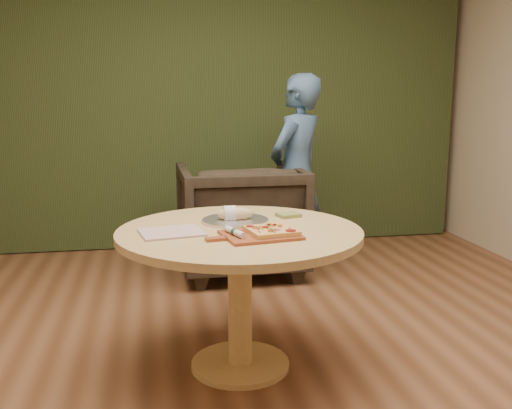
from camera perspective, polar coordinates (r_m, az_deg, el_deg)
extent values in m
cube|color=brown|center=(2.90, 1.95, -18.57)|extent=(5.00, 6.00, 0.02)
cube|color=beige|center=(5.50, -4.78, 10.67)|extent=(5.00, 0.02, 2.80)
cube|color=#263317|center=(5.39, -4.66, 10.67)|extent=(4.80, 0.14, 2.78)
cylinder|color=#DCB671|center=(3.14, -1.58, -15.64)|extent=(0.52, 0.52, 0.03)
cylinder|color=#DCB671|center=(3.00, -1.62, -9.82)|extent=(0.12, 0.12, 0.68)
cylinder|color=#DCB671|center=(2.89, -1.65, -2.86)|extent=(1.24, 1.24, 0.04)
cube|color=brown|center=(2.73, 0.44, -3.08)|extent=(0.39, 0.33, 0.01)
cube|color=brown|center=(2.67, -4.00, -3.46)|extent=(0.11, 0.07, 0.01)
cube|color=#E2AD58|center=(2.74, 1.56, -2.63)|extent=(0.25, 0.25, 0.02)
cylinder|color=maroon|center=(2.76, 0.95, -2.27)|extent=(0.04, 0.04, 0.00)
cylinder|color=maroon|center=(2.81, 1.66, -2.05)|extent=(0.04, 0.04, 0.00)
cylinder|color=maroon|center=(2.69, 3.50, -2.61)|extent=(0.05, 0.05, 0.00)
cylinder|color=maroon|center=(2.81, 1.57, -2.03)|extent=(0.04, 0.04, 0.00)
cylinder|color=maroon|center=(2.78, -0.61, -2.19)|extent=(0.04, 0.04, 0.00)
cube|color=#DD9553|center=(2.68, 1.63, -2.57)|extent=(0.03, 0.03, 0.01)
cube|color=#DD9553|center=(2.78, 1.60, -2.05)|extent=(0.02, 0.02, 0.01)
cube|color=#DD9553|center=(2.72, 0.22, -2.35)|extent=(0.02, 0.02, 0.01)
cube|color=#DD9553|center=(2.77, 2.41, -2.12)|extent=(0.03, 0.03, 0.01)
cube|color=#DD9553|center=(2.74, -0.06, -2.27)|extent=(0.03, 0.03, 0.01)
cube|color=#DD9553|center=(2.67, 1.43, -2.59)|extent=(0.02, 0.02, 0.01)
cube|color=#2C7021|center=(2.72, 1.79, -2.46)|extent=(0.01, 0.01, 0.00)
cube|color=#2C7021|center=(2.78, 1.21, -2.18)|extent=(0.01, 0.01, 0.00)
cube|color=#2C7021|center=(2.72, 0.68, -2.47)|extent=(0.01, 0.01, 0.00)
cube|color=#2C7021|center=(2.78, 0.43, -2.17)|extent=(0.01, 0.01, 0.00)
cube|color=#2C7021|center=(2.73, 1.19, -2.44)|extent=(0.01, 0.01, 0.00)
cube|color=#2C7021|center=(2.80, 1.17, -2.10)|extent=(0.01, 0.01, 0.00)
cube|color=#2C7021|center=(2.76, -0.25, -2.30)|extent=(0.01, 0.01, 0.00)
cube|color=#2C7021|center=(2.82, 2.54, -2.00)|extent=(0.01, 0.01, 0.00)
cube|color=#2C7021|center=(2.75, 3.37, -2.35)|extent=(0.01, 0.01, 0.00)
cube|color=#914675|center=(2.67, 0.35, -2.72)|extent=(0.01, 0.03, 0.00)
cube|color=#914675|center=(2.82, 1.25, -1.99)|extent=(0.03, 0.02, 0.00)
cube|color=#914675|center=(2.72, 2.02, -2.46)|extent=(0.01, 0.03, 0.00)
cube|color=#914675|center=(2.67, 1.79, -2.74)|extent=(0.01, 0.03, 0.00)
cube|color=#914675|center=(2.70, 2.20, -2.57)|extent=(0.03, 0.02, 0.00)
cylinder|color=silver|center=(2.70, -2.13, -2.77)|extent=(0.08, 0.17, 0.03)
cylinder|color=#194C26|center=(2.70, -2.13, -2.77)|extent=(0.04, 0.03, 0.03)
cube|color=silver|center=(2.78, -3.01, -2.36)|extent=(0.03, 0.04, 0.00)
cube|color=silver|center=(2.83, -8.44, -2.77)|extent=(0.34, 0.30, 0.01)
cylinder|color=silver|center=(3.05, -2.09, -1.67)|extent=(0.35, 0.35, 0.01)
cylinder|color=silver|center=(3.05, -2.09, -1.58)|extent=(0.36, 0.36, 0.02)
ellipsoid|color=#DFC188|center=(3.04, -2.10, -0.94)|extent=(0.19, 0.08, 0.07)
cylinder|color=silver|center=(3.04, -2.66, -0.96)|extent=(0.06, 0.09, 0.09)
cube|color=#58642D|center=(3.18, 3.27, -1.06)|extent=(0.14, 0.13, 0.02)
imported|color=black|center=(4.57, -1.61, -0.83)|extent=(0.96, 0.90, 0.98)
imported|color=#3A5A7E|center=(4.60, 4.07, 3.06)|extent=(0.68, 0.67, 1.59)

